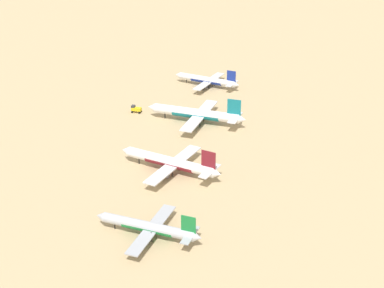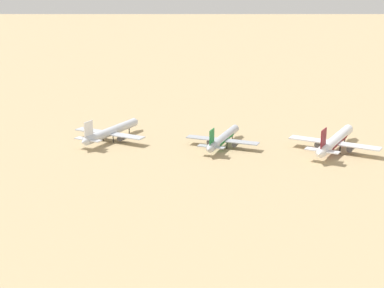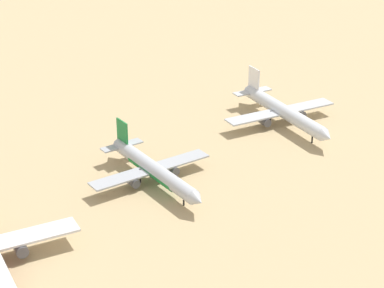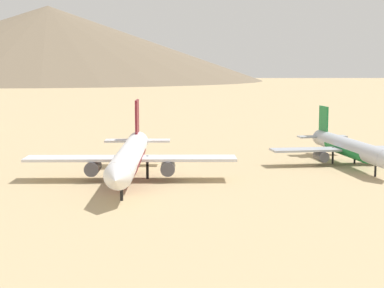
% 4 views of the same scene
% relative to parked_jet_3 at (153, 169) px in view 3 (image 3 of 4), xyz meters
% --- Properties ---
extents(parked_jet_3, '(40.23, 32.67, 11.60)m').
position_rel_parked_jet_3_xyz_m(parked_jet_3, '(0.00, 0.00, 0.00)').
color(parked_jet_3, '#B2B7C1').
rests_on(parked_jet_3, ground).
extents(parked_jet_4, '(43.46, 35.56, 12.58)m').
position_rel_parked_jet_3_xyz_m(parked_jet_4, '(-6.61, 50.75, 0.37)').
color(parked_jet_4, silver).
rests_on(parked_jet_4, ground).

